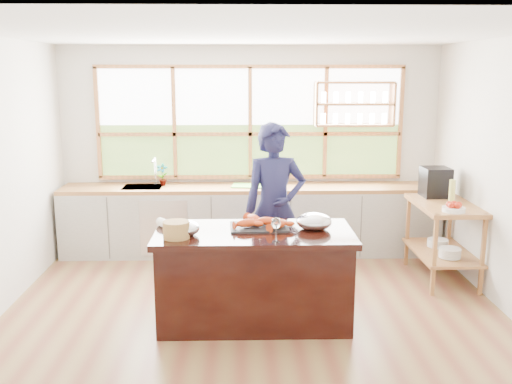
{
  "coord_description": "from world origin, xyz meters",
  "views": [
    {
      "loc": [
        -0.11,
        -5.33,
        2.36
      ],
      "look_at": [
        0.03,
        0.15,
        1.2
      ],
      "focal_mm": 40.0,
      "sensor_mm": 36.0,
      "label": 1
    }
  ],
  "objects_px": {
    "wicker_basket": "(176,230)",
    "cook": "(275,209)",
    "espresso_machine": "(435,182)",
    "island": "(254,276)"
  },
  "relations": [
    {
      "from": "wicker_basket",
      "to": "cook",
      "type": "bearing_deg",
      "value": 47.09
    },
    {
      "from": "cook",
      "to": "espresso_machine",
      "type": "bearing_deg",
      "value": 10.52
    },
    {
      "from": "espresso_machine",
      "to": "wicker_basket",
      "type": "distance_m",
      "value": 3.34
    },
    {
      "from": "cook",
      "to": "wicker_basket",
      "type": "relative_size",
      "value": 7.69
    },
    {
      "from": "cook",
      "to": "wicker_basket",
      "type": "xyz_separation_m",
      "value": [
        -0.94,
        -1.01,
        0.06
      ]
    },
    {
      "from": "island",
      "to": "wicker_basket",
      "type": "relative_size",
      "value": 7.73
    },
    {
      "from": "island",
      "to": "cook",
      "type": "distance_m",
      "value": 0.96
    },
    {
      "from": "island",
      "to": "wicker_basket",
      "type": "bearing_deg",
      "value": -163.39
    },
    {
      "from": "espresso_machine",
      "to": "wicker_basket",
      "type": "xyz_separation_m",
      "value": [
        -2.89,
        -1.67,
        -0.1
      ]
    },
    {
      "from": "espresso_machine",
      "to": "cook",
      "type": "bearing_deg",
      "value": -162.34
    }
  ]
}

